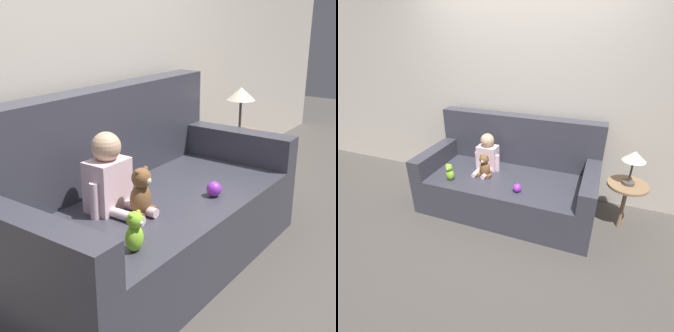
% 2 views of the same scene
% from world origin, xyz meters
% --- Properties ---
extents(ground_plane, '(12.00, 12.00, 0.00)m').
position_xyz_m(ground_plane, '(0.00, 0.00, 0.00)').
color(ground_plane, '#4C4742').
extents(wall_back, '(8.00, 0.05, 2.60)m').
position_xyz_m(wall_back, '(0.00, 0.57, 1.30)').
color(wall_back, beige).
rests_on(wall_back, ground_plane).
extents(couch, '(1.96, 0.96, 1.03)m').
position_xyz_m(couch, '(0.00, 0.08, 0.34)').
color(couch, '#383842').
rests_on(couch, ground_plane).
extents(person_baby, '(0.31, 0.36, 0.43)m').
position_xyz_m(person_baby, '(-0.28, 0.08, 0.62)').
color(person_baby, silver).
rests_on(person_baby, couch).
extents(teddy_bear_brown, '(0.16, 0.12, 0.27)m').
position_xyz_m(teddy_bear_brown, '(-0.24, -0.10, 0.56)').
color(teddy_bear_brown, brown).
rests_on(teddy_bear_brown, couch).
extents(plush_toy_side, '(0.09, 0.09, 0.19)m').
position_xyz_m(plush_toy_side, '(-0.56, -0.31, 0.53)').
color(plush_toy_side, '#8CD133').
rests_on(plush_toy_side, couch).
extents(toy_ball, '(0.09, 0.09, 0.09)m').
position_xyz_m(toy_ball, '(0.21, -0.28, 0.48)').
color(toy_ball, purple).
rests_on(toy_ball, couch).
extents(side_table, '(0.39, 0.39, 0.89)m').
position_xyz_m(side_table, '(1.25, 0.10, 0.66)').
color(side_table, '#93704C').
rests_on(side_table, ground_plane).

